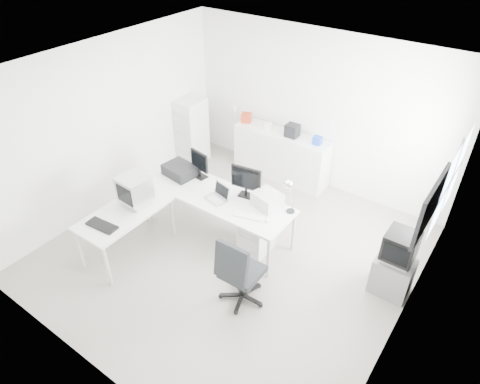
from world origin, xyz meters
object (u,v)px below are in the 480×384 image
Objects in this scene: sideboard at (281,155)px; filing_cabinet at (192,131)px; tv_cabinet at (392,276)px; crt_tv at (400,248)px; office_chair at (242,269)px; laptop at (216,194)px; inkjet_printer at (180,170)px; crt_monitor at (135,191)px; main_desk at (218,215)px; laser_printer at (267,200)px; lcd_monitor_small at (200,164)px; side_desk at (128,232)px; lcd_monitor_large at (246,182)px; drawer_pedestal at (257,234)px.

sideboard is 1.41× the size of filing_cabinet.
tv_cabinet is 0.50m from crt_tv.
sideboard reaches higher than tv_cabinet.
crt_tv is (1.57, 1.29, 0.23)m from office_chair.
crt_tv is at bearing 25.41° from laptop.
crt_monitor is (0.00, -0.95, 0.13)m from inkjet_printer.
main_desk is 2.42m from filing_cabinet.
main_desk is 6.25× the size of laser_printer.
lcd_monitor_small is 0.25× the size of sideboard.
crt_monitor is (-0.90, -0.75, 0.11)m from laptop.
lcd_monitor_small is 1.14m from crt_monitor.
side_desk is at bearing -69.14° from filing_cabinet.
lcd_monitor_small is 1.91m from sideboard.
lcd_monitor_large is 1.29× the size of laser_printer.
laptop is 1.18m from crt_monitor.
lcd_monitor_small reaches higher than crt_monitor.
side_desk is at bearing -82.73° from inkjet_printer.
side_desk is 2.55× the size of tv_cabinet.
drawer_pedestal is at bearing 34.00° from crt_monitor.
drawer_pedestal is at bearing -169.14° from crt_tv.
sideboard is at bearing 149.59° from tv_cabinet.
laser_printer is 1.93m from crt_monitor.
crt_monitor is at bearing -135.00° from main_desk.
crt_tv reaches higher than tv_cabinet.
office_chair is at bearing -24.42° from lcd_monitor_small.
laser_printer is 2.03m from sideboard.
office_chair is 3.12m from sideboard.
crt_monitor is at bearing -67.17° from filing_cabinet.
lcd_monitor_small is at bearing 144.42° from office_chair.
drawer_pedestal is at bearing 5.43° from inkjet_printer.
drawer_pedestal is at bearing 36.57° from side_desk.
inkjet_printer is 0.96m from crt_monitor.
lcd_monitor_large reaches higher than tv_cabinet.
lcd_monitor_large is 2.31m from crt_tv.
tv_cabinet is at bearing -13.86° from filing_cabinet.
lcd_monitor_small is at bearing -44.55° from filing_cabinet.
main_desk is at bearing -175.91° from drawer_pedestal.
crt_monitor is 0.24× the size of sideboard.
sideboard is at bearing 128.58° from laser_printer.
filing_cabinet is at bearing 139.60° from office_chair.
laser_printer is at bearing 11.56° from inkjet_printer.
crt_tv is at bearing 23.86° from crt_monitor.
inkjet_printer is (0.00, 1.20, 0.46)m from side_desk.
laptop reaches higher than laser_printer.
drawer_pedestal is 1.64m from inkjet_printer.
office_chair is (1.03, -0.77, -0.31)m from laptop.
lcd_monitor_small reaches higher than main_desk.
inkjet_printer reaches higher than main_desk.
lcd_monitor_small reaches higher than sideboard.
main_desk is at bearing -170.91° from tv_cabinet.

